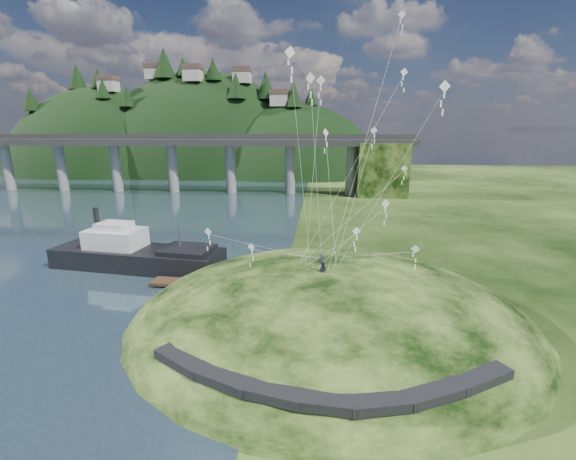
{
  "coord_description": "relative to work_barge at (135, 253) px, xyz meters",
  "views": [
    {
      "loc": [
        7.01,
        -28.91,
        16.16
      ],
      "look_at": [
        4.0,
        6.0,
        7.0
      ],
      "focal_mm": 24.0,
      "sensor_mm": 36.0,
      "label": 1
    }
  ],
  "objects": [
    {
      "name": "far_ridge",
      "position": [
        -28.53,
        108.9,
        -9.23
      ],
      "size": [
        153.0,
        70.0,
        94.5
      ],
      "color": "black",
      "rests_on": "ground"
    },
    {
      "name": "ground",
      "position": [
        15.05,
        -13.27,
        -1.79
      ],
      "size": [
        320.0,
        320.0,
        0.0
      ],
      "primitive_type": "plane",
      "color": "black",
      "rests_on": "ground"
    },
    {
      "name": "footpath",
      "position": [
        22.52,
        -23.02,
        0.29
      ],
      "size": [
        22.29,
        5.84,
        0.83
      ],
      "color": "black",
      "rests_on": "ground"
    },
    {
      "name": "work_barge",
      "position": [
        0.0,
        0.0,
        0.0
      ],
      "size": [
        20.96,
        8.11,
        7.15
      ],
      "color": "black",
      "rests_on": "ground"
    },
    {
      "name": "wooden_dock",
      "position": [
        10.83,
        -5.29,
        -1.38
      ],
      "size": [
        13.06,
        2.57,
        0.93
      ],
      "color": "#382217",
      "rests_on": "ground"
    },
    {
      "name": "grass_hill",
      "position": [
        23.05,
        -11.27,
        -3.29
      ],
      "size": [
        36.0,
        32.0,
        13.0
      ],
      "color": "black",
      "rests_on": "ground"
    },
    {
      "name": "kite_flyers",
      "position": [
        22.29,
        -11.86,
        4.02
      ],
      "size": [
        0.83,
        2.43,
        1.74
      ],
      "color": "#292B37",
      "rests_on": "ground"
    },
    {
      "name": "bridge",
      "position": [
        -11.4,
        56.79,
        7.91
      ],
      "size": [
        160.0,
        11.0,
        15.0
      ],
      "color": "#2D2B2B",
      "rests_on": "ground"
    },
    {
      "name": "kite_swarm",
      "position": [
        24.58,
        -9.26,
        12.67
      ],
      "size": [
        19.15,
        15.62,
        20.26
      ],
      "color": "silver",
      "rests_on": "ground"
    }
  ]
}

